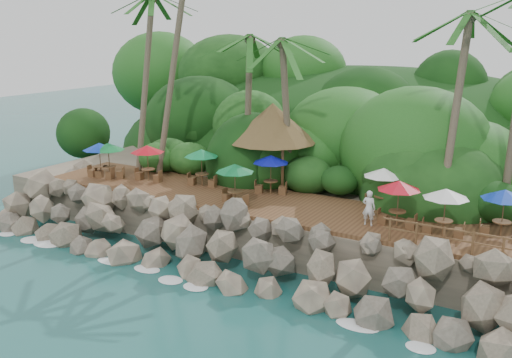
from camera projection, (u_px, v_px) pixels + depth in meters
The scene contains 12 objects.
ground at pixel (187, 283), 25.51m from camera, with size 140.00×140.00×0.00m, color #19514F.
land_base at pixel (332, 180), 38.58m from camera, with size 32.00×25.20×2.10m, color gray.
jungle_hill at pixel (369, 172), 45.10m from camera, with size 44.80×28.00×15.40m, color #143811.
seawall at pixel (213, 244), 26.88m from camera, with size 29.00×4.00×2.30m, color gray, non-canonical shape.
terrace at pixel (256, 201), 29.95m from camera, with size 26.00×5.00×0.20m, color brown.
jungle_foliage at pixel (325, 199), 38.01m from camera, with size 44.00×16.00×12.00m, color #143811, non-canonical shape.
foam_line at pixel (191, 280), 25.75m from camera, with size 25.20×0.80×0.06m.
palms at pixel (289, 6), 29.74m from camera, with size 26.95×6.92×13.43m.
palapa at pixel (273, 123), 32.31m from camera, with size 5.01×5.01×4.60m.
dining_clusters at pixel (263, 167), 29.37m from camera, with size 24.00×4.86×2.11m.
railing at pixel (458, 239), 22.60m from camera, with size 6.10×0.10×1.00m.
waiter at pixel (369, 208), 25.80m from camera, with size 0.59×0.39×1.63m, color white.
Camera 1 is at (14.57, -18.71, 10.89)m, focal length 40.46 mm.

